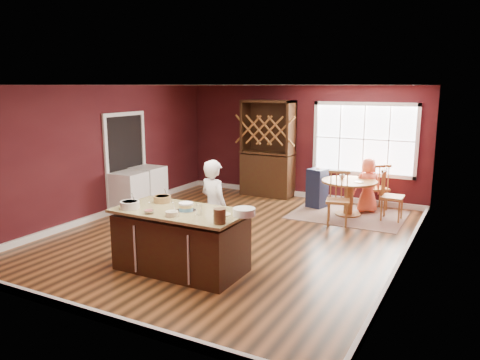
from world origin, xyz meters
name	(u,v)px	position (x,y,z in m)	size (l,w,h in m)	color
room_shell	(231,163)	(0.00, 0.00, 1.35)	(7.00, 7.00, 7.00)	brown
window	(364,139)	(1.50, 3.47, 1.50)	(2.36, 0.10, 1.66)	white
doorway	(126,163)	(-2.97, 0.60, 1.02)	(0.08, 1.26, 2.13)	white
kitchen_island	(181,242)	(0.12, -1.75, 0.44)	(1.93, 1.01, 0.92)	#31230F
dining_table	(349,191)	(1.50, 2.36, 0.53)	(1.14, 1.14, 0.75)	brown
baker	(214,208)	(0.21, -0.96, 0.78)	(0.57, 0.37, 1.55)	white
layer_cake	(186,207)	(0.22, -1.75, 0.98)	(0.29, 0.29, 0.12)	white
bowl_blue	(130,205)	(-0.58, -2.03, 0.97)	(0.28, 0.28, 0.11)	white
bowl_yellow	(162,199)	(-0.39, -1.50, 0.97)	(0.27, 0.27, 0.10)	#946941
bowl_pink	(149,212)	(-0.16, -2.12, 0.95)	(0.14, 0.14, 0.05)	silver
bowl_olive	(172,214)	(0.20, -2.07, 0.95)	(0.18, 0.18, 0.07)	beige
drinking_glass	(199,209)	(0.50, -1.85, 1.00)	(0.08, 0.08, 0.16)	silver
dinner_plate	(222,214)	(0.78, -1.69, 0.93)	(0.26, 0.26, 0.02)	#FFF2CA
white_tub	(244,212)	(1.08, -1.58, 0.97)	(0.31, 0.31, 0.11)	white
stoneware_crock	(220,216)	(0.96, -2.06, 1.02)	(0.17, 0.17, 0.20)	brown
toy_figurine	(219,218)	(0.89, -1.96, 0.96)	(0.05, 0.05, 0.08)	yellow
rug	(348,215)	(1.50, 2.36, 0.01)	(2.28, 1.76, 0.01)	brown
chair_east	(393,195)	(2.38, 2.41, 0.53)	(0.45, 0.43, 1.07)	brown
chair_south	(338,198)	(1.50, 1.59, 0.53)	(0.45, 0.42, 1.06)	brown
chair_north	(377,186)	(1.92, 3.12, 0.52)	(0.44, 0.42, 1.04)	brown
seated_woman	(368,185)	(1.79, 2.80, 0.59)	(0.58, 0.38, 1.19)	#F46949
high_chair	(317,187)	(0.70, 2.68, 0.46)	(0.37, 0.37, 0.91)	black
toddler	(320,172)	(0.75, 2.71, 0.81)	(0.18, 0.14, 0.26)	#8CA5BF
table_plate	(359,182)	(1.73, 2.25, 0.76)	(0.19, 0.19, 0.01)	beige
table_cup	(342,177)	(1.31, 2.46, 0.80)	(0.12, 0.12, 0.09)	silver
hutch	(268,149)	(-0.77, 3.22, 1.17)	(1.28, 0.53, 2.35)	#351D12
washer	(129,193)	(-2.64, 0.28, 0.45)	(0.62, 0.60, 0.90)	silver
dryer	(148,187)	(-2.64, 0.92, 0.46)	(0.63, 0.61, 0.92)	white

